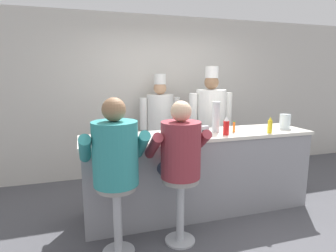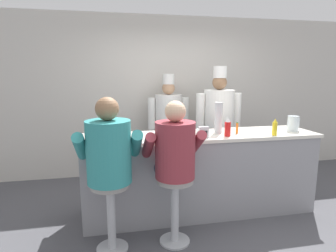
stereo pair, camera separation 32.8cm
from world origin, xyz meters
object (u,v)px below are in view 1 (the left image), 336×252
breakfast_plate (109,139)px  napkin_dispenser_chrome (204,132)px  coffee_mug_blue (165,134)px  cook_in_whites_far (210,120)px  cup_stack_steel (216,117)px  diner_seated_teal (115,158)px  mustard_bottle_yellow (270,126)px  hot_sauce_bottle_orange (234,127)px  cereal_bowl (201,130)px  cook_in_whites_near (160,122)px  diner_seated_maroon (180,155)px  water_pitcher_clear (285,121)px  ketchup_bottle_red (226,126)px

breakfast_plate → napkin_dispenser_chrome: (1.06, -0.17, 0.05)m
coffee_mug_blue → cook_in_whites_far: bearing=42.9°
cup_stack_steel → diner_seated_teal: (-1.33, -0.58, -0.25)m
mustard_bottle_yellow → hot_sauce_bottle_orange: mustard_bottle_yellow is taller
coffee_mug_blue → cup_stack_steel: (0.70, 0.13, 0.15)m
mustard_bottle_yellow → diner_seated_teal: 1.96m
breakfast_plate → cereal_bowl: 1.14m
hot_sauce_bottle_orange → cook_in_whites_near: 1.48m
coffee_mug_blue → cup_stack_steel: cup_stack_steel is taller
mustard_bottle_yellow → diner_seated_maroon: bearing=-166.3°
breakfast_plate → diner_seated_teal: 0.52m
water_pitcher_clear → coffee_mug_blue: size_ratio=1.54×
diner_seated_teal → cook_in_whites_near: size_ratio=0.88×
mustard_bottle_yellow → napkin_dispenser_chrome: 0.87m
cereal_bowl → napkin_dispenser_chrome: napkin_dispenser_chrome is taller
cereal_bowl → hot_sauce_bottle_orange: bearing=-18.1°
hot_sauce_bottle_orange → water_pitcher_clear: (0.77, 0.01, 0.03)m
hot_sauce_bottle_orange → diner_seated_maroon: 1.03m
napkin_dispenser_chrome → water_pitcher_clear: bearing=6.9°
hot_sauce_bottle_orange → diner_seated_maroon: bearing=-151.3°
hot_sauce_bottle_orange → cup_stack_steel: cup_stack_steel is taller
ketchup_bottle_red → cook_in_whites_far: cook_in_whites_far is taller
diner_seated_teal → napkin_dispenser_chrome: bearing=18.1°
napkin_dispenser_chrome → cereal_bowl: bearing=73.7°
cup_stack_steel → cook_in_whites_far: 0.92m
breakfast_plate → cook_in_whites_far: (1.66, 0.90, -0.01)m
cereal_bowl → napkin_dispenser_chrome: 0.28m
hot_sauce_bottle_orange → cook_in_whites_far: cook_in_whites_far is taller
hot_sauce_bottle_orange → cereal_bowl: (-0.40, 0.13, -0.04)m
mustard_bottle_yellow → breakfast_plate: size_ratio=0.82×
ketchup_bottle_red → breakfast_plate: size_ratio=0.93×
mustard_bottle_yellow → diner_seated_teal: diner_seated_teal is taller
cereal_bowl → cook_in_whites_near: 1.24m
mustard_bottle_yellow → cereal_bowl: mustard_bottle_yellow is taller
cup_stack_steel → cook_in_whites_near: bearing=106.4°
hot_sauce_bottle_orange → diner_seated_teal: size_ratio=0.09×
cup_stack_steel → mustard_bottle_yellow: bearing=-23.5°
breakfast_plate → cup_stack_steel: cup_stack_steel is taller
ketchup_bottle_red → diner_seated_teal: 1.42m
mustard_bottle_yellow → cook_in_whites_far: bearing=104.0°
cook_in_whites_far → breakfast_plate: bearing=-151.6°
ketchup_bottle_red → cup_stack_steel: bearing=99.9°
hot_sauce_bottle_orange → napkin_dispenser_chrome: bearing=-163.5°
mustard_bottle_yellow → diner_seated_teal: (-1.93, -0.31, -0.15)m
mustard_bottle_yellow → coffee_mug_blue: (-1.31, 0.14, -0.05)m
napkin_dispenser_chrome → diner_seated_maroon: (-0.42, -0.35, -0.14)m
napkin_dispenser_chrome → diner_seated_teal: bearing=-161.9°
coffee_mug_blue → diner_seated_maroon: size_ratio=0.09×
ketchup_bottle_red → diner_seated_teal: (-1.36, -0.37, -0.16)m
hot_sauce_bottle_orange → breakfast_plate: hot_sauce_bottle_orange is taller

